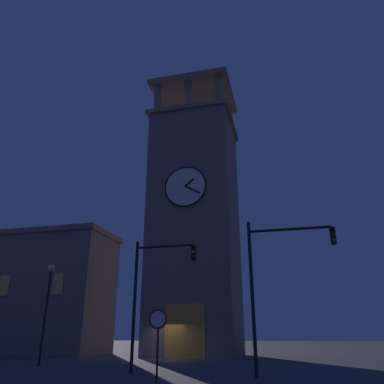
% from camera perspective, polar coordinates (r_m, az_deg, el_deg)
% --- Properties ---
extents(ground_plane, '(200.00, 200.00, 0.00)m').
position_cam_1_polar(ground_plane, '(29.93, -4.50, -23.89)').
color(ground_plane, '#424247').
extents(clocktower, '(8.04, 7.91, 29.10)m').
position_cam_1_polar(clocktower, '(35.78, 0.51, -4.80)').
color(clocktower, '#75665B').
rests_on(clocktower, ground_plane).
extents(adjacent_wing_building, '(22.12, 6.65, 11.16)m').
position_cam_1_polar(adjacent_wing_building, '(43.20, -26.61, -13.43)').
color(adjacent_wing_building, '#75665B').
rests_on(adjacent_wing_building, ground_plane).
extents(traffic_signal_near, '(3.87, 0.41, 6.66)m').
position_cam_1_polar(traffic_signal_near, '(17.56, 12.64, -11.33)').
color(traffic_signal_near, black).
rests_on(traffic_signal_near, ground_plane).
extents(traffic_signal_mid, '(3.20, 0.41, 6.21)m').
position_cam_1_polar(traffic_signal_mid, '(19.34, -5.82, -13.37)').
color(traffic_signal_mid, black).
rests_on(traffic_signal_mid, ground_plane).
extents(street_lamp, '(0.44, 0.44, 5.82)m').
position_cam_1_polar(street_lamp, '(25.57, -20.87, -14.24)').
color(street_lamp, black).
rests_on(street_lamp, ground_plane).
extents(no_horn_sign, '(0.78, 0.14, 2.65)m').
position_cam_1_polar(no_horn_sign, '(15.76, -5.16, -19.21)').
color(no_horn_sign, black).
rests_on(no_horn_sign, ground_plane).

